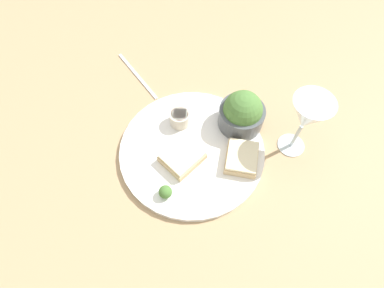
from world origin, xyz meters
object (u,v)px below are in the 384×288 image
(cheese_toast_near, at_px, (182,157))
(fork, at_px, (137,75))
(wine_glass, at_px, (307,116))
(cheese_toast_far, at_px, (242,158))
(salad_bowl, at_px, (242,113))
(sauce_ramekin, at_px, (180,117))

(cheese_toast_near, height_order, fork, cheese_toast_near)
(cheese_toast_near, bearing_deg, fork, -127.91)
(cheese_toast_near, relative_size, wine_glass, 0.63)
(cheese_toast_far, relative_size, fork, 0.55)
(cheese_toast_near, xyz_separation_m, fork, (-0.18, -0.23, -0.02))
(cheese_toast_near, relative_size, cheese_toast_far, 1.05)
(cheese_toast_far, xyz_separation_m, wine_glass, (-0.10, 0.09, 0.09))
(salad_bowl, relative_size, wine_glass, 0.65)
(sauce_ramekin, relative_size, cheese_toast_far, 0.50)
(wine_glass, bearing_deg, cheese_toast_near, -53.73)
(cheese_toast_near, distance_m, cheese_toast_far, 0.13)
(salad_bowl, height_order, cheese_toast_near, salad_bowl)
(cheese_toast_far, relative_size, wine_glass, 0.60)
(cheese_toast_near, relative_size, fork, 0.58)
(salad_bowl, relative_size, sauce_ramekin, 2.16)
(sauce_ramekin, xyz_separation_m, wine_glass, (-0.07, 0.26, 0.08))
(wine_glass, distance_m, fork, 0.45)
(cheese_toast_far, bearing_deg, fork, -109.49)
(sauce_ramekin, xyz_separation_m, cheese_toast_far, (0.03, 0.17, -0.01))
(cheese_toast_far, height_order, fork, cheese_toast_far)
(cheese_toast_far, distance_m, wine_glass, 0.16)
(cheese_toast_far, bearing_deg, sauce_ramekin, -100.45)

